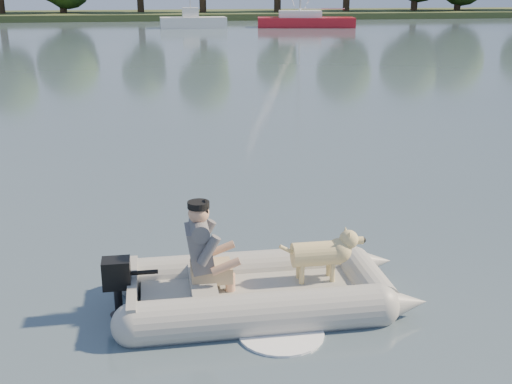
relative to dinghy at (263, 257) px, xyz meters
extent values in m
plane|color=slate|center=(0.34, -0.38, -0.57)|extent=(160.00, 160.00, 0.00)
cube|color=#47512D|center=(0.34, 61.62, -0.32)|extent=(160.00, 12.00, 0.70)
cylinder|color=#332316|center=(-9.56, 60.95, 0.90)|extent=(0.70, 0.70, 2.94)
cylinder|color=#332316|center=(11.63, 60.05, 1.04)|extent=(0.70, 0.70, 3.21)
cylinder|color=#332316|center=(31.38, 60.70, 1.04)|extent=(0.70, 0.70, 3.21)
cube|color=#AA131D|center=(11.22, 45.62, -0.28)|extent=(8.03, 3.52, 0.97)
cube|color=white|center=(10.74, 45.70, 0.45)|extent=(3.63, 2.26, 0.58)
camera|label=1|loc=(-1.10, -6.47, 2.92)|focal=45.00mm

